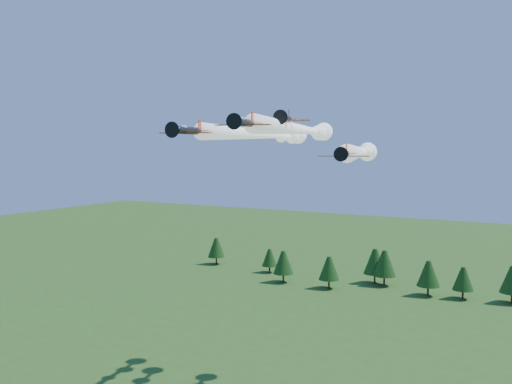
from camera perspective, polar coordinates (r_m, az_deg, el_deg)
The scene contains 5 objects.
plane_lead at distance 99.12m, azimuth 4.78°, elevation 6.21°, with size 16.28×57.04×3.70m.
plane_left at distance 106.46m, azimuth 1.05°, elevation 5.77°, with size 11.57×53.91×3.70m.
plane_right at distance 101.18m, azimuth 10.46°, elevation 3.97°, with size 15.84×46.65×3.70m.
plane_slot at distance 83.77m, azimuth 2.93°, elevation 7.36°, with size 7.46×8.28×2.62m.
treeline at distance 184.80m, azimuth 18.70°, elevation -7.94°, with size 177.19×22.13×11.84m.
Camera 1 is at (36.00, -66.93, 46.29)m, focal length 40.00 mm.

